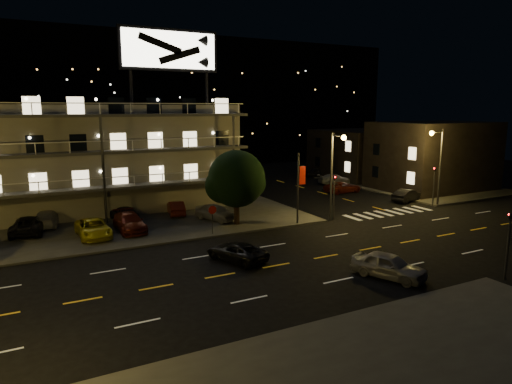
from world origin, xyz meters
name	(u,v)px	position (x,y,z in m)	size (l,w,h in m)	color
ground	(302,261)	(0.00, 0.00, 0.00)	(140.00, 140.00, 0.00)	black
curb_nw	(55,220)	(-14.00, 20.00, 0.07)	(44.00, 24.00, 0.15)	#3B3B38
curb_ne	(407,184)	(30.00, 20.00, 0.07)	(16.00, 24.00, 0.15)	#3B3B38
motel	(91,157)	(-9.94, 23.88, 5.34)	(28.00, 13.80, 18.10)	gray
side_bldg_front	(432,156)	(29.99, 16.00, 4.25)	(14.06, 10.00, 8.50)	black
side_bldg_back	(368,153)	(29.99, 28.00, 3.50)	(14.06, 12.00, 7.00)	black
hill_backdrop	(77,101)	(-5.94, 68.78, 11.55)	(120.00, 25.00, 24.00)	black
streetlight_nc	(334,168)	(8.50, 7.94, 4.96)	(0.44, 1.92, 8.00)	#2D2D30
streetlight_ne	(438,159)	(22.14, 8.30, 4.96)	(1.92, 0.44, 8.00)	#2D2D30
signal_nw	(334,192)	(9.00, 8.50, 2.57)	(0.20, 0.27, 4.60)	#2D2D30
signal_sw	(509,238)	(9.00, -8.50, 2.57)	(0.20, 0.27, 4.60)	#2D2D30
signal_ne	(434,182)	(22.00, 8.50, 2.57)	(0.27, 0.20, 4.60)	#2D2D30
banner_north	(299,187)	(5.09, 8.40, 3.43)	(0.83, 0.16, 6.40)	#2D2D30
stop_sign	(212,215)	(-3.00, 8.57, 1.71)	(0.91, 0.11, 2.61)	#2D2D30
tree	(236,181)	(0.07, 10.62, 4.02)	(5.17, 4.98, 6.51)	black
lot_car_2	(93,228)	(-11.68, 12.14, 0.84)	(2.29, 4.97, 1.38)	yellow
lot_car_3	(129,222)	(-8.75, 12.65, 0.88)	(2.05, 5.05, 1.47)	#621B0E
lot_car_4	(216,212)	(-0.96, 12.79, 0.88)	(1.72, 4.28, 1.46)	#9A9AA0
lot_car_6	(29,225)	(-16.18, 15.65, 0.86)	(2.37, 5.14, 1.43)	black
lot_car_7	(47,218)	(-14.76, 17.50, 0.84)	(1.93, 4.74, 1.38)	#9A9AA0
lot_car_8	(124,213)	(-8.43, 16.31, 0.85)	(1.65, 4.10, 1.40)	black
lot_car_9	(176,208)	(-3.52, 16.57, 0.81)	(1.39, 3.99, 1.31)	#621B0E
side_car_0	(407,195)	(21.34, 11.44, 0.70)	(1.48, 4.25, 1.40)	black
side_car_1	(343,187)	(18.42, 19.11, 0.66)	(2.19, 4.76, 1.32)	#621B0E
side_car_2	(335,179)	(21.44, 24.60, 0.68)	(1.90, 4.68, 1.36)	#9A9AA0
side_car_3	(319,172)	(23.23, 30.87, 0.71)	(1.68, 4.19, 1.43)	black
road_car_east	(389,266)	(2.97, -5.03, 0.77)	(1.81, 4.51, 1.54)	#9A9AA0
road_car_west	(237,252)	(-3.89, 2.12, 0.63)	(2.09, 4.54, 1.26)	black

